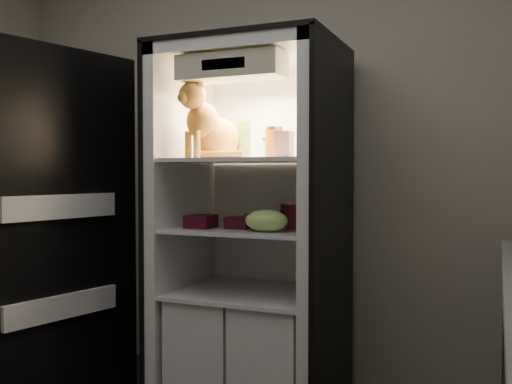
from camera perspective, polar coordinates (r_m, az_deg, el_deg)
room_shell at (r=1.83m, az=-18.16°, el=14.48°), size 3.60×3.60×3.60m
refrigerator at (r=3.00m, az=-0.20°, el=-6.22°), size 0.90×0.72×1.88m
fridge_door at (r=3.05m, az=-18.50°, el=-3.87°), size 0.26×0.86×1.85m
tabby_cat at (r=2.92m, az=-4.60°, el=6.36°), size 0.35×0.41×0.41m
parmesan_shaker at (r=3.00m, az=-1.23°, el=5.20°), size 0.08×0.08×0.20m
mayo_tub at (r=3.06m, az=1.39°, el=4.37°), size 0.08×0.08×0.12m
salsa_jar at (r=2.87m, az=1.79°, el=4.96°), size 0.09×0.09×0.16m
pepper_jar at (r=2.91m, az=5.66°, el=5.34°), size 0.12×0.12×0.20m
cream_carton at (r=2.72m, az=2.85°, el=4.77°), size 0.07×0.07×0.13m
soda_can_a at (r=2.91m, az=3.08°, el=-2.32°), size 0.07×0.07×0.12m
soda_can_b at (r=2.82m, az=4.13°, el=-2.60°), size 0.06×0.06×0.11m
soda_can_c at (r=2.81m, az=3.63°, el=-2.44°), size 0.07×0.07×0.13m
condiment_jar at (r=2.93m, az=-0.63°, el=-2.73°), size 0.06×0.06×0.08m
grape_bag at (r=2.69m, az=1.05°, el=-2.88°), size 0.21×0.15×0.10m
berry_box_left at (r=2.89m, az=-5.56°, el=-2.94°), size 0.13×0.13×0.07m
berry_box_right at (r=2.84m, az=-1.66°, el=-3.08°), size 0.12×0.12×0.06m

